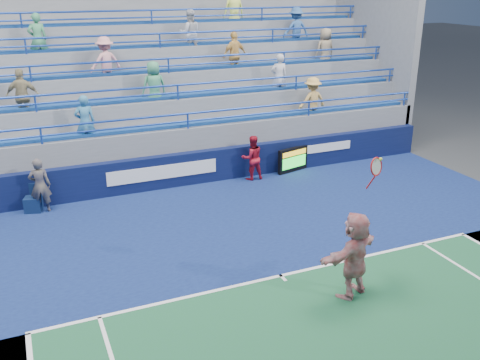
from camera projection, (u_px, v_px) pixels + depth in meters
name	position (u px, v px, depth m)	size (l,w,h in m)	color
ground	(281.00, 276.00, 12.26)	(120.00, 120.00, 0.00)	#333538
sponsor_wall	(191.00, 168.00, 17.66)	(18.00, 0.32, 1.10)	#0A1237
bleacher_stand	(160.00, 114.00, 20.56)	(18.00, 5.60, 6.13)	slate
serve_speed_board	(293.00, 160.00, 18.82)	(1.27, 0.46, 0.88)	black
judge_chair	(33.00, 203.00, 15.64)	(0.57, 0.57, 0.81)	#0D1E42
tennis_player	(354.00, 255.00, 11.23)	(1.86, 1.17, 3.08)	silver
line_judge	(40.00, 186.00, 15.41)	(0.60, 0.39, 1.64)	#131536
ball_girl	(252.00, 158.00, 17.99)	(0.75, 0.58, 1.54)	#A31224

